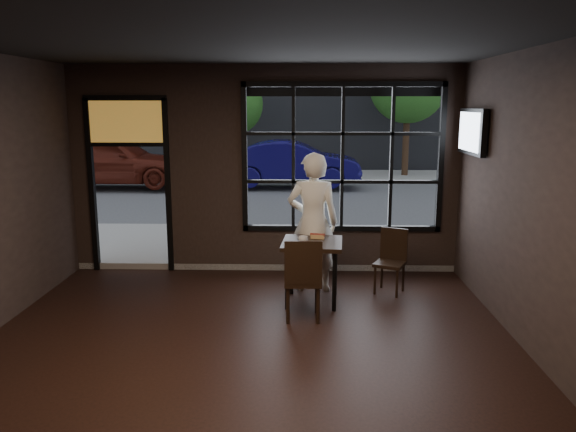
{
  "coord_description": "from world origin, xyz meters",
  "views": [
    {
      "loc": [
        0.58,
        -5.1,
        2.62
      ],
      "look_at": [
        0.4,
        2.2,
        1.15
      ],
      "focal_mm": 35.0,
      "sensor_mm": 36.0,
      "label": 1
    }
  ],
  "objects_px": {
    "cafe_table": "(312,272)",
    "man": "(313,222)",
    "chair_near": "(303,278)",
    "navy_car": "(293,163)"
  },
  "relations": [
    {
      "from": "cafe_table",
      "to": "chair_near",
      "type": "relative_size",
      "value": 0.81
    },
    {
      "from": "cafe_table",
      "to": "navy_car",
      "type": "bearing_deg",
      "value": 96.63
    },
    {
      "from": "chair_near",
      "to": "man",
      "type": "xyz_separation_m",
      "value": [
        0.14,
        1.09,
        0.47
      ]
    },
    {
      "from": "cafe_table",
      "to": "man",
      "type": "height_order",
      "value": "man"
    },
    {
      "from": "cafe_table",
      "to": "navy_car",
      "type": "height_order",
      "value": "navy_car"
    },
    {
      "from": "man",
      "to": "navy_car",
      "type": "relative_size",
      "value": 0.47
    },
    {
      "from": "man",
      "to": "chair_near",
      "type": "bearing_deg",
      "value": 84.37
    },
    {
      "from": "chair_near",
      "to": "man",
      "type": "bearing_deg",
      "value": -98.62
    },
    {
      "from": "cafe_table",
      "to": "chair_near",
      "type": "height_order",
      "value": "chair_near"
    },
    {
      "from": "cafe_table",
      "to": "man",
      "type": "bearing_deg",
      "value": 92.56
    }
  ]
}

